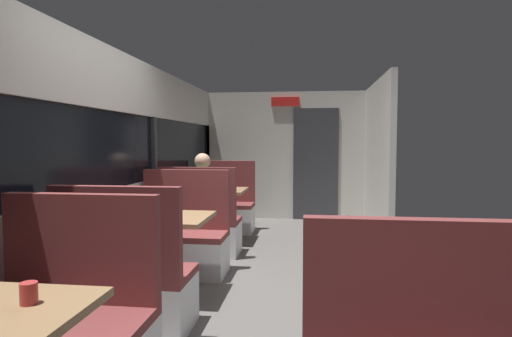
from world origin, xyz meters
name	(u,v)px	position (x,y,z in m)	size (l,w,h in m)	color
ground_plane	(257,306)	(0.00, 0.00, -0.01)	(3.30, 9.20, 0.02)	#514F4C
carriage_window_panel_left	(94,175)	(-1.45, 0.00, 1.11)	(0.09, 8.48, 2.30)	beige
carriage_end_bulkhead	(288,156)	(0.06, 4.19, 1.14)	(2.90, 0.11, 2.30)	beige
carriage_aisle_panel_right	(377,159)	(1.45, 3.00, 1.15)	(0.08, 2.40, 2.30)	beige
bench_near_window_facing_entry	(67,334)	(-0.89, -1.39, 0.33)	(0.95, 0.50, 1.10)	silver
dining_table_mid_window	(159,227)	(-0.89, 0.08, 0.64)	(0.90, 0.70, 0.74)	#9E9EA3
bench_mid_window_facing_end	(126,287)	(-0.89, -0.62, 0.33)	(0.95, 0.50, 1.10)	silver
bench_mid_window_facing_entry	(182,243)	(-0.89, 0.78, 0.33)	(0.95, 0.50, 1.10)	silver
dining_table_far_window	(213,196)	(-0.89, 2.26, 0.64)	(0.90, 0.70, 0.74)	#9E9EA3
bench_far_window_facing_end	(201,228)	(-0.89, 1.56, 0.33)	(0.95, 0.50, 1.10)	silver
bench_far_window_facing_entry	(223,210)	(-0.89, 2.96, 0.33)	(0.95, 0.50, 1.10)	silver
seated_passenger	(202,211)	(-0.89, 1.63, 0.54)	(0.47, 0.55, 1.26)	#26262D
coffee_cup_primary	(29,293)	(-0.69, -1.98, 0.79)	(0.07, 0.07, 0.09)	#B23333
coffee_cup_secondary	(152,214)	(-0.90, -0.08, 0.79)	(0.07, 0.07, 0.09)	#B23333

